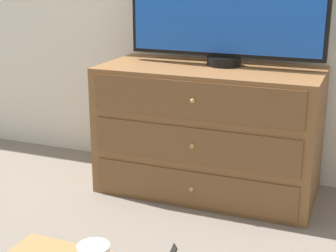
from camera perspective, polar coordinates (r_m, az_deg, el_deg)
ground_plane at (r=3.16m, az=4.90°, el=-4.81°), size 12.00×12.00×0.00m
dresser at (r=2.76m, az=4.51°, el=-0.52°), size 1.15×0.55×0.68m
tv at (r=2.70m, az=6.43°, el=13.74°), size 1.04×0.18×0.66m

